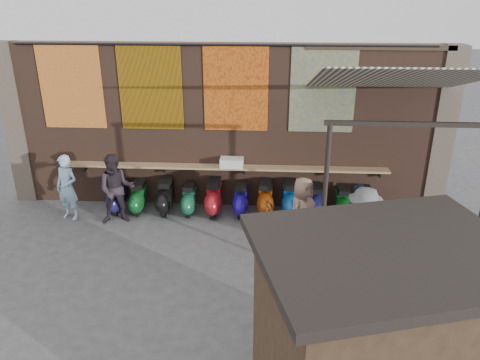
{
  "coord_description": "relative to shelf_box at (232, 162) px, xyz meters",
  "views": [
    {
      "loc": [
        1.03,
        -8.29,
        5.23
      ],
      "look_at": [
        0.47,
        1.2,
        1.24
      ],
      "focal_mm": 35.0,
      "sensor_mm": 36.0,
      "label": 1
    }
  ],
  "objects": [
    {
      "name": "shopper_grey",
      "position": [
        2.71,
        -2.55,
        -0.36
      ],
      "size": [
        1.29,
        1.04,
        1.75
      ],
      "primitive_type": "imported",
      "rotation": [
        0.0,
        0.0,
        2.74
      ],
      "color": "slate",
      "rests_on": "ground"
    },
    {
      "name": "pier_left",
      "position": [
        -5.41,
        0.4,
        0.76
      ],
      "size": [
        0.5,
        0.5,
        4.0
      ],
      "primitive_type": "cube",
      "color": "#4C4238",
      "rests_on": "ground"
    },
    {
      "name": "shelf_box",
      "position": [
        0.0,
        0.0,
        0.0
      ],
      "size": [
        0.56,
        0.32,
        0.23
      ],
      "primitive_type": "cube",
      "color": "white",
      "rests_on": "eating_counter"
    },
    {
      "name": "diner_right",
      "position": [
        -2.62,
        -0.87,
        -0.39
      ],
      "size": [
        0.95,
        0.82,
        1.69
      ],
      "primitive_type": "imported",
      "rotation": [
        0.0,
        0.0,
        0.24
      ],
      "color": "#2B2129",
      "rests_on": "ground"
    },
    {
      "name": "shopper_navy",
      "position": [
        2.66,
        -2.25,
        -0.4
      ],
      "size": [
        1.07,
        0.7,
        1.68
      ],
      "primitive_type": "imported",
      "rotation": [
        0.0,
        0.0,
        3.46
      ],
      "color": "#172034",
      "rests_on": "ground"
    },
    {
      "name": "market_stall",
      "position": [
        2.12,
        -6.35,
        0.07
      ],
      "size": [
        2.81,
        2.39,
        2.62
      ],
      "primitive_type": "cube",
      "rotation": [
        0.0,
        0.0,
        0.27
      ],
      "color": "black",
      "rests_on": "ground"
    },
    {
      "name": "scooter_stool_9",
      "position": [
        2.69,
        -0.35,
        -0.85
      ],
      "size": [
        0.36,
        0.81,
        0.77
      ],
      "primitive_type": null,
      "color": "#0B5016",
      "rests_on": "ground"
    },
    {
      "name": "awning_ledger",
      "position": [
        3.29,
        0.19,
        2.71
      ],
      "size": [
        3.3,
        0.08,
        0.12
      ],
      "primitive_type": "cube",
      "color": "#33261C",
      "rests_on": "brick_wall"
    },
    {
      "name": "scooter_stool_2",
      "position": [
        -1.63,
        -0.26,
        -0.83
      ],
      "size": [
        0.39,
        0.86,
        0.81
      ],
      "primitive_type": null,
      "color": "black",
      "rests_on": "ground"
    },
    {
      "name": "tapestry_orange",
      "position": [
        0.09,
        0.18,
        1.76
      ],
      "size": [
        1.5,
        0.02,
        2.0
      ],
      "primitive_type": "cube",
      "color": "#CC6119",
      "rests_on": "brick_wall"
    },
    {
      "name": "diner_left",
      "position": [
        -3.85,
        -0.73,
        -0.44
      ],
      "size": [
        0.67,
        0.55,
        1.59
      ],
      "primitive_type": "imported",
      "rotation": [
        0.0,
        0.0,
        -0.33
      ],
      "color": "#9FC5E8",
      "rests_on": "ground"
    },
    {
      "name": "shopper_tan",
      "position": [
        1.61,
        -1.68,
        -0.46
      ],
      "size": [
        0.85,
        0.91,
        1.56
      ],
      "primitive_type": "imported",
      "rotation": [
        0.0,
        0.0,
        0.96
      ],
      "color": "#8D6D5A",
      "rests_on": "ground"
    },
    {
      "name": "hang_rail",
      "position": [
        -0.21,
        0.17,
        2.74
      ],
      "size": [
        9.5,
        0.06,
        0.06
      ],
      "primitive_type": "cylinder",
      "rotation": [
        0.0,
        1.57,
        0.0
      ],
      "color": "black",
      "rests_on": "brick_wall"
    },
    {
      "name": "scooter_stool_1",
      "position": [
        -2.29,
        -0.29,
        -0.86
      ],
      "size": [
        0.36,
        0.8,
        0.76
      ],
      "primitive_type": null,
      "color": "#105421",
      "rests_on": "ground"
    },
    {
      "name": "scooter_stool_4",
      "position": [
        -0.42,
        -0.28,
        -0.82
      ],
      "size": [
        0.4,
        0.88,
        0.84
      ],
      "primitive_type": null,
      "color": "#A5161F",
      "rests_on": "ground"
    },
    {
      "name": "tapestry_multi",
      "position": [
        2.09,
        0.18,
        1.76
      ],
      "size": [
        1.5,
        0.02,
        2.0
      ],
      "primitive_type": "cube",
      "color": "navy",
      "rests_on": "brick_wall"
    },
    {
      "name": "ground",
      "position": [
        -0.21,
        -2.3,
        -1.24
      ],
      "size": [
        70.0,
        70.0,
        0.0
      ],
      "primitive_type": "plane",
      "color": "#474749",
      "rests_on": "ground"
    },
    {
      "name": "scooter_stool_3",
      "position": [
        -1.03,
        -0.3,
        -0.87
      ],
      "size": [
        0.35,
        0.77,
        0.73
      ],
      "primitive_type": null,
      "color": "#175F3E",
      "rests_on": "ground"
    },
    {
      "name": "stall_shelf",
      "position": [
        1.87,
        -5.45,
        -0.28
      ],
      "size": [
        1.96,
        0.63,
        0.06
      ],
      "primitive_type": "cube",
      "rotation": [
        0.0,
        0.0,
        0.27
      ],
      "color": "#473321",
      "rests_on": "market_stall"
    },
    {
      "name": "pier_right",
      "position": [
        4.99,
        0.4,
        0.76
      ],
      "size": [
        0.5,
        0.5,
        4.0
      ],
      "primitive_type": "cube",
      "color": "#4C4238",
      "rests_on": "ground"
    },
    {
      "name": "scooter_stool_5",
      "position": [
        0.24,
        -0.28,
        -0.86
      ],
      "size": [
        0.36,
        0.8,
        0.76
      ],
      "primitive_type": null,
      "color": "#1A0D96",
      "rests_on": "ground"
    },
    {
      "name": "tapestry_sun",
      "position": [
        -1.91,
        0.18,
        1.76
      ],
      "size": [
        1.5,
        0.02,
        2.0
      ],
      "primitive_type": "cube",
      "color": "#C07B0B",
      "rests_on": "brick_wall"
    },
    {
      "name": "scooter_stool_0",
      "position": [
        -2.82,
        -0.26,
        -0.83
      ],
      "size": [
        0.38,
        0.85,
        0.81
      ],
      "primitive_type": null,
      "color": "navy",
      "rests_on": "ground"
    },
    {
      "name": "scooter_stool_7",
      "position": [
        1.44,
        -0.27,
        -0.82
      ],
      "size": [
        0.4,
        0.88,
        0.83
      ],
      "primitive_type": null,
      "color": "navy",
      "rests_on": "ground"
    },
    {
      "name": "brick_wall",
      "position": [
        -0.21,
        0.4,
        0.76
      ],
      "size": [
        10.0,
        0.4,
        4.0
      ],
      "primitive_type": "cube",
      "color": "brown",
      "rests_on": "ground"
    },
    {
      "name": "scooter_stool_6",
      "position": [
        0.83,
        -0.25,
        -0.83
      ],
      "size": [
        0.39,
        0.86,
        0.82
      ],
      "primitive_type": null,
      "color": "#7E330B",
      "rests_on": "ground"
    },
    {
      "name": "awning_post_left",
      "position": [
        1.89,
        -2.9,
        0.31
      ],
      "size": [
        0.09,
        0.09,
        3.1
      ],
      "primitive_type": "cylinder",
      "color": "black",
      "rests_on": "ground"
    },
    {
      "name": "eating_counter",
      "position": [
        -0.21,
        0.03,
        -0.14
      ],
      "size": [
        8.0,
        0.32,
        0.05
      ],
      "primitive_type": "cube",
      "color": "#9E7A51",
      "rests_on": "brick_wall"
    },
    {
      "name": "stall_sign",
      "position": [
        1.87,
        -5.45,
        0.66
      ],
      "size": [
        1.17,
        0.36,
        0.5
      ],
      "primitive_type": "cube",
      "rotation": [
        0.0,
        0.0,
        0.27
      ],
      "color": "gold",
      "rests_on": "market_stall"
    },
    {
      "name": "awning_header",
      "position": [
        3.29,
        -2.9,
        1.84
      ],
      "size": [
        3.0,
        0.08,
        0.08
      ],
      "primitive_type": "cube",
      "color": "black",
      "rests_on": "awning_post_left"
    },
    {
      "name": "tapestry_redgold",
      "position": [
        -3.81,
        0.18,
        1.76
      ],
      "size": [
        1.5,
        0.02,
        2.0
      ],
      "primitive_type": "cube",
      "color": "maroon",
      "rests_on": "brick_wall"
    },
    {
      "name": "stall_roof",
      "position": [
        2.12,
        -6.35,
        1.44
      ],
      "size": [
        3.16,
        2.73,
        0.12
      ],
      "primitive_type": "cube",
      "rotation": [
        0.0,
        0.0,
        0.27
      ],
      "color": "black",
      "rests_on": "market_stall"
    },
    {
      "name": "awning_canvas",
      "position": [
        3.29,
        -1.4,
        2.31
      ],
      "size": [
        3.2,
        3.28,
        0.97
      ],
      "primitive_type": "cube",
      "rotation": [
        -0.28,
        0.0,
        0.0
      ],
      "color": "beige",
      "rests_on": "brick_wall"
    },
    {
      "name": "scooter_stool_8",
      "position": [
        2.03,
        -0.26,
        -0.86
      ],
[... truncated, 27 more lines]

